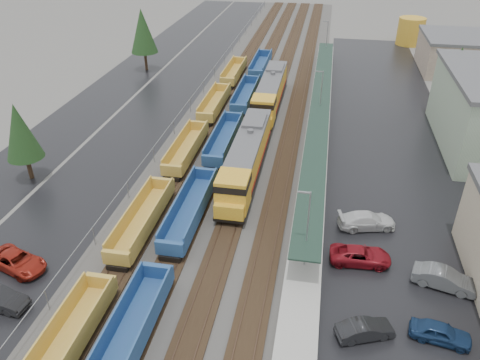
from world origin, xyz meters
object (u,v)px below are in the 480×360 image
object	(u,v)px
parked_car_east_e	(444,279)
parked_car_west_c	(17,261)
locomotive_trail	(270,93)
parked_car_east_c	(367,221)
well_string_blue	(210,170)
parked_car_east_b	(360,256)
storage_tank	(411,31)
parked_car_east_d	(441,333)
parked_car_east_a	(365,330)
well_string_yellow	(168,180)
locomotive_lead	(246,159)

from	to	relation	value
parked_car_east_e	parked_car_west_c	bearing A→B (deg)	111.86
locomotive_trail	parked_car_east_c	bearing A→B (deg)	-65.04
well_string_blue	parked_car_east_b	distance (m)	19.84
storage_tank	well_string_blue	bearing A→B (deg)	-114.47
parked_car_west_c	parked_car_east_d	bearing A→B (deg)	-74.51
well_string_blue	parked_car_east_a	xyz separation A→B (m)	(16.27, -19.65, -0.45)
storage_tank	well_string_yellow	bearing A→B (deg)	-116.37
storage_tank	parked_car_east_d	bearing A→B (deg)	-95.23
locomotive_lead	locomotive_trail	xyz separation A→B (m)	(0.00, 21.00, 0.00)
well_string_blue	locomotive_trail	bearing A→B (deg)	79.62
parked_car_east_a	parked_car_east_d	bearing A→B (deg)	-104.21
well_string_blue	storage_tank	xyz separation A→B (m)	(29.16, 64.06, 1.68)
locomotive_trail	parked_car_west_c	size ratio (longest dim) A/B	3.83
locomotive_trail	parked_car_east_a	world-z (taller)	locomotive_trail
parked_car_east_a	parked_car_east_e	distance (m)	9.15
locomotive_trail	parked_car_east_a	bearing A→B (deg)	-73.52
parked_car_east_a	parked_car_west_c	bearing A→B (deg)	64.32
locomotive_lead	parked_car_west_c	size ratio (longest dim) A/B	3.83
storage_tank	parked_car_east_c	distance (m)	71.24
parked_car_east_c	parked_car_east_e	world-z (taller)	parked_car_east_e
well_string_blue	parked_car_east_d	xyz separation A→B (m)	(21.56, -18.98, -0.42)
locomotive_lead	parked_car_east_e	xyz separation A→B (m)	(18.80, -14.08, -1.67)
parked_car_west_c	parked_car_east_a	bearing A→B (deg)	-76.29
storage_tank	parked_car_east_b	world-z (taller)	storage_tank
locomotive_trail	locomotive_lead	bearing A→B (deg)	-90.00
locomotive_lead	parked_car_east_d	distance (m)	26.54
parked_car_east_b	parked_car_east_d	bearing A→B (deg)	-148.15
storage_tank	parked_car_east_b	xyz separation A→B (m)	(-12.94, -75.48, -2.10)
parked_car_east_b	parked_car_east_c	distance (m)	5.37
parked_car_east_c	parked_car_east_e	distance (m)	9.19
parked_car_east_a	parked_car_east_d	world-z (taller)	parked_car_east_d
parked_car_west_c	parked_car_east_c	xyz separation A→B (m)	(29.62, 11.43, 0.04)
parked_car_east_d	parked_car_east_e	bearing A→B (deg)	-2.62
locomotive_lead	locomotive_trail	distance (m)	21.00
well_string_yellow	parked_car_east_e	xyz separation A→B (m)	(26.80, -10.42, -0.30)
locomotive_lead	parked_car_west_c	distance (m)	24.84
locomotive_lead	parked_car_east_b	distance (m)	17.40
locomotive_lead	well_string_blue	xyz separation A→B (m)	(-4.00, -0.85, -1.35)
parked_car_east_b	parked_car_east_e	size ratio (longest dim) A/B	1.06
parked_car_east_a	parked_car_east_e	world-z (taller)	parked_car_east_e
well_string_blue	parked_car_east_b	world-z (taller)	well_string_blue
locomotive_trail	well_string_blue	size ratio (longest dim) A/B	0.22
parked_car_west_c	parked_car_east_e	distance (m)	35.67
storage_tank	parked_car_east_c	size ratio (longest dim) A/B	1.03
locomotive_lead	locomotive_trail	size ratio (longest dim) A/B	1.00
well_string_yellow	parked_car_east_d	size ratio (longest dim) A/B	20.65
parked_car_east_e	locomotive_trail	bearing A→B (deg)	43.12
parked_car_east_b	parked_car_east_c	bearing A→B (deg)	-11.80
locomotive_trail	parked_car_east_b	distance (m)	35.48
parked_car_east_d	storage_tank	bearing A→B (deg)	4.36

